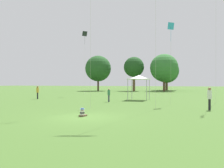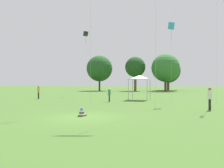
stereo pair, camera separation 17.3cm
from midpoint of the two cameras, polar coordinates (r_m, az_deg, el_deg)
The scene contains 12 objects.
ground_plane at distance 14.41m, azimuth -7.22°, elevation -8.58°, with size 300.00×300.00×0.00m, color #426628.
seated_toddler at distance 14.73m, azimuth -7.56°, elevation -7.45°, with size 0.43×0.51×0.57m.
person_standing_0 at distance 25.61m, azimuth -0.52°, elevation -2.54°, with size 0.37×0.37×1.61m.
person_standing_1 at distance 19.51m, azimuth 24.40°, elevation -2.98°, with size 0.46×0.46×1.86m.
person_standing_2 at distance 32.14m, azimuth -18.51°, elevation -1.76°, with size 0.43×0.43×1.83m.
canopy_tent at distance 28.81m, azimuth 7.36°, elevation 1.71°, with size 2.76×2.76×3.26m.
kite_0 at distance 39.40m, azimuth -6.76°, elevation 12.25°, with size 0.84×0.89×11.29m.
kite_6 at distance 23.87m, azimuth 15.43°, elevation 13.52°, with size 0.65×0.56×8.44m.
distant_tree_0 at distance 61.83m, azimuth 6.17°, elevation 4.40°, with size 5.69×5.69×9.62m.
distant_tree_1 at distance 63.28m, azimuth -3.21°, elevation 4.05°, with size 7.45×7.45×10.17m.
distant_tree_2 at distance 70.72m, azimuth 14.52°, elevation 3.34°, with size 7.59×7.59×9.89m.
distant_tree_3 at distance 61.58m, azimuth 13.87°, elevation 4.10°, with size 7.63×7.63×10.22m.
Camera 2 is at (6.68, -12.59, 2.20)m, focal length 35.00 mm.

